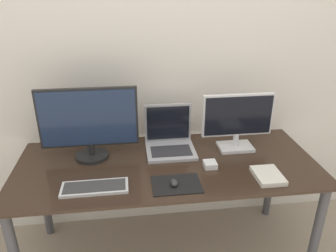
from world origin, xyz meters
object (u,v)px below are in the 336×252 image
object	(u,v)px
monitor_right	(237,121)
mouse	(174,183)
keyboard	(95,187)
monitor_left	(89,123)
laptop	(170,139)
book	(268,176)
power_brick	(210,164)

from	to	relation	value
monitor_right	mouse	size ratio (longest dim) A/B	7.55
keyboard	monitor_left	bearing A→B (deg)	96.61
laptop	book	bearing A→B (deg)	-39.87
keyboard	book	bearing A→B (deg)	-0.76
mouse	power_brick	world-z (taller)	mouse
laptop	power_brick	xyz separation A→B (m)	(0.20, -0.26, -0.05)
mouse	book	distance (m)	0.52
book	power_brick	size ratio (longest dim) A/B	2.48
laptop	mouse	xyz separation A→B (m)	(-0.03, -0.42, -0.05)
monitor_left	book	xyz separation A→B (m)	(0.97, -0.36, -0.22)
monitor_left	book	distance (m)	1.06
monitor_right	laptop	distance (m)	0.44
book	monitor_left	bearing A→B (deg)	159.88
keyboard	power_brick	xyz separation A→B (m)	(0.64, 0.14, 0.01)
keyboard	laptop	bearing A→B (deg)	41.77
book	mouse	bearing A→B (deg)	-178.50
laptop	keyboard	world-z (taller)	laptop
laptop	book	distance (m)	0.64
monitor_left	laptop	distance (m)	0.51
keyboard	book	xyz separation A→B (m)	(0.93, -0.01, 0.00)
power_brick	laptop	bearing A→B (deg)	127.89
monitor_right	monitor_left	bearing A→B (deg)	180.00
monitor_left	book	bearing A→B (deg)	-20.12
monitor_left	monitor_right	distance (m)	0.90
laptop	power_brick	world-z (taller)	laptop
book	monitor_right	bearing A→B (deg)	101.27
book	power_brick	distance (m)	0.32
monitor_right	keyboard	xyz separation A→B (m)	(-0.86, -0.34, -0.18)
laptop	mouse	bearing A→B (deg)	-94.36
monitor_left	power_brick	distance (m)	0.75
mouse	monitor_left	bearing A→B (deg)	140.64
mouse	power_brick	xyz separation A→B (m)	(0.23, 0.16, -0.00)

